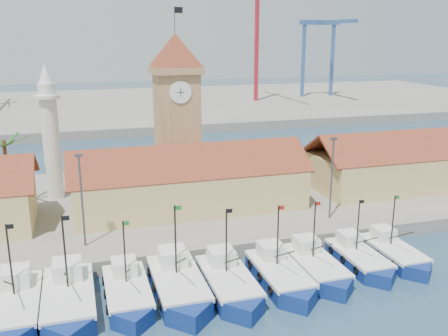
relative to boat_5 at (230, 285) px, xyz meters
name	(u,v)px	position (x,y,z in m)	size (l,w,h in m)	color
ground	(245,303)	(0.69, -1.88, -0.79)	(400.00, 400.00, 0.00)	navy
quay	(182,202)	(0.69, 22.12, -0.04)	(140.00, 32.00, 1.50)	gray
terminal	(119,107)	(0.69, 108.12, 0.21)	(240.00, 80.00, 2.00)	gray
boat_1	(14,310)	(-16.87, 0.92, 0.02)	(3.79, 10.38, 7.85)	navy
boat_2	(69,303)	(-12.88, 0.81, 0.05)	(3.92, 10.75, 8.14)	navy
boat_3	(128,295)	(-8.33, 0.84, -0.05)	(3.46, 9.47, 7.17)	navy
boat_4	(179,288)	(-4.16, 0.67, 0.05)	(3.92, 10.75, 8.13)	navy
boat_5	(230,285)	(0.00, 0.00, 0.00)	(3.68, 10.09, 7.64)	navy
boat_6	(281,277)	(4.68, 0.11, -0.02)	(3.57, 9.78, 7.40)	navy
boat_7	(317,269)	(8.44, 0.72, -0.05)	(3.46, 9.48, 7.17)	navy
boat_8	(360,260)	(13.15, 1.17, -0.09)	(3.24, 8.88, 6.72)	navy
boat_9	(395,255)	(17.00, 1.28, -0.09)	(3.26, 8.92, 6.75)	navy
hall_center	(189,186)	(0.69, 18.12, 3.20)	(27.04, 10.13, 7.61)	tan
hall_right	(422,166)	(32.69, 18.12, 3.20)	(31.20, 10.13, 7.61)	tan
clock_tower	(177,111)	(0.69, 24.12, 11.17)	(5.80, 5.80, 22.70)	tan
minaret	(51,132)	(-14.31, 26.12, 8.94)	(3.00, 3.00, 16.30)	silver
palm_tree	(7,168)	(-19.31, 24.12, 5.46)	(5.60, 5.03, 8.39)	brown
lamp_posts	(211,185)	(1.19, 10.12, 5.69)	(80.70, 0.25, 9.03)	#3F3F44
crane_red_right	(259,17)	(40.33, 101.32, 24.84)	(1.00, 35.34, 42.19)	#AD1A2B
gantry	(324,37)	(62.69, 104.77, 19.25)	(13.00, 22.00, 23.20)	#325A99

